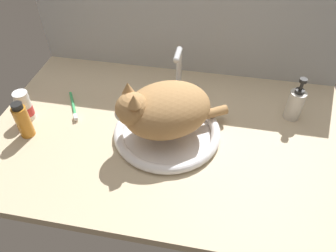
{
  "coord_description": "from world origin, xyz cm",
  "views": [
    {
      "loc": [
        13.97,
        -73.2,
        77.31
      ],
      "look_at": [
        0.24,
        -0.83,
        7.0
      ],
      "focal_mm": 34.09,
      "sensor_mm": 36.0,
      "label": 1
    }
  ],
  "objects": [
    {
      "name": "pill_bottle",
      "position": [
        -48.62,
        -1.66,
        8.04
      ],
      "size": [
        4.84,
        4.84,
        10.86
      ],
      "color": "white",
      "rests_on": "countertop"
    },
    {
      "name": "sink_basin",
      "position": [
        0.24,
        -0.83,
        4.41
      ],
      "size": [
        34.68,
        34.68,
        3.13
      ],
      "color": "white",
      "rests_on": "countertop"
    },
    {
      "name": "backsplash_wall",
      "position": [
        0.0,
        38.57,
        21.19
      ],
      "size": [
        118.07,
        2.4,
        42.38
      ],
      "primitive_type": "cube",
      "color": "#B2B7BC",
      "rests_on": "ground"
    },
    {
      "name": "toothbrush",
      "position": [
        -35.57,
        6.22,
        3.63
      ],
      "size": [
        9.21,
        14.72,
        1.7
      ],
      "color": "#3FB266",
      "rests_on": "countertop"
    },
    {
      "name": "soap_pump_bottle",
      "position": [
        40.58,
        15.91,
        8.75
      ],
      "size": [
        5.36,
        5.36,
        15.94
      ],
      "color": "silver",
      "rests_on": "countertop"
    },
    {
      "name": "cat",
      "position": [
        -1.2,
        -1.72,
        14.19
      ],
      "size": [
        35.76,
        32.12,
        18.66
      ],
      "color": "tan",
      "rests_on": "sink_basin"
    },
    {
      "name": "faucet",
      "position": [
        0.24,
        20.41,
        10.73
      ],
      "size": [
        16.72,
        9.6,
        20.1
      ],
      "color": "silver",
      "rests_on": "countertop"
    },
    {
      "name": "countertop",
      "position": [
        0.0,
        0.0,
        1.5
      ],
      "size": [
        118.07,
        74.75,
        3.0
      ],
      "primitive_type": "cube",
      "color": "#CCB793",
      "rests_on": "ground"
    },
    {
      "name": "amber_bottle",
      "position": [
        -44.91,
        -9.05,
        9.08
      ],
      "size": [
        4.54,
        4.54,
        12.88
      ],
      "color": "#C67A23",
      "rests_on": "countertop"
    }
  ]
}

